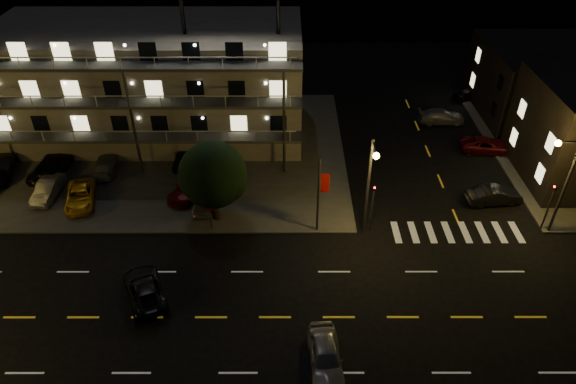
{
  "coord_description": "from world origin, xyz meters",
  "views": [
    {
      "loc": [
        2.8,
        -21.41,
        25.1
      ],
      "look_at": [
        2.82,
        8.0,
        3.9
      ],
      "focal_mm": 32.0,
      "sensor_mm": 36.0,
      "label": 1
    }
  ],
  "objects_px": {
    "road_car_east": "(325,356)",
    "road_car_west": "(145,289)",
    "side_car_0": "(494,195)",
    "lot_car_7": "(105,165)",
    "tree": "(212,176)",
    "lot_car_2": "(80,196)",
    "lot_car_4": "(206,198)"
  },
  "relations": [
    {
      "from": "road_car_east",
      "to": "road_car_west",
      "type": "height_order",
      "value": "road_car_east"
    },
    {
      "from": "side_car_0",
      "to": "road_car_east",
      "type": "bearing_deg",
      "value": 129.54
    },
    {
      "from": "lot_car_7",
      "to": "road_car_west",
      "type": "height_order",
      "value": "lot_car_7"
    },
    {
      "from": "side_car_0",
      "to": "road_car_west",
      "type": "distance_m",
      "value": 27.79
    },
    {
      "from": "tree",
      "to": "side_car_0",
      "type": "relative_size",
      "value": 1.48
    },
    {
      "from": "tree",
      "to": "lot_car_2",
      "type": "xyz_separation_m",
      "value": [
        -11.13,
        2.04,
        -3.27
      ]
    },
    {
      "from": "lot_car_7",
      "to": "side_car_0",
      "type": "bearing_deg",
      "value": 165.91
    },
    {
      "from": "road_car_west",
      "to": "lot_car_7",
      "type": "bearing_deg",
      "value": -89.27
    },
    {
      "from": "side_car_0",
      "to": "lot_car_7",
      "type": "bearing_deg",
      "value": 75.13
    },
    {
      "from": "lot_car_2",
      "to": "road_car_west",
      "type": "height_order",
      "value": "lot_car_2"
    },
    {
      "from": "lot_car_4",
      "to": "lot_car_7",
      "type": "distance_m",
      "value": 10.74
    },
    {
      "from": "tree",
      "to": "side_car_0",
      "type": "height_order",
      "value": "tree"
    },
    {
      "from": "tree",
      "to": "road_car_west",
      "type": "xyz_separation_m",
      "value": [
        -3.7,
        -7.98,
        -3.4
      ]
    },
    {
      "from": "lot_car_7",
      "to": "side_car_0",
      "type": "xyz_separation_m",
      "value": [
        32.61,
        -4.48,
        -0.05
      ]
    },
    {
      "from": "lot_car_2",
      "to": "road_car_west",
      "type": "bearing_deg",
      "value": -67.59
    },
    {
      "from": "tree",
      "to": "lot_car_4",
      "type": "relative_size",
      "value": 1.51
    },
    {
      "from": "lot_car_4",
      "to": "side_car_0",
      "type": "bearing_deg",
      "value": 3.39
    },
    {
      "from": "side_car_0",
      "to": "road_car_east",
      "type": "xyz_separation_m",
      "value": [
        -14.51,
        -15.35,
        0.03
      ]
    },
    {
      "from": "side_car_0",
      "to": "lot_car_2",
      "type": "bearing_deg",
      "value": 83.23
    },
    {
      "from": "side_car_0",
      "to": "road_car_east",
      "type": "relative_size",
      "value": 0.99
    },
    {
      "from": "tree",
      "to": "side_car_0",
      "type": "xyz_separation_m",
      "value": [
        22.16,
        2.2,
        -3.33
      ]
    },
    {
      "from": "tree",
      "to": "lot_car_2",
      "type": "relative_size",
      "value": 1.42
    },
    {
      "from": "lot_car_4",
      "to": "road_car_east",
      "type": "height_order",
      "value": "lot_car_4"
    },
    {
      "from": "lot_car_4",
      "to": "tree",
      "type": "bearing_deg",
      "value": -57.34
    },
    {
      "from": "lot_car_4",
      "to": "lot_car_7",
      "type": "height_order",
      "value": "lot_car_4"
    },
    {
      "from": "lot_car_4",
      "to": "road_car_west",
      "type": "bearing_deg",
      "value": -103.83
    },
    {
      "from": "tree",
      "to": "lot_car_4",
      "type": "bearing_deg",
      "value": 120.67
    },
    {
      "from": "tree",
      "to": "lot_car_2",
      "type": "height_order",
      "value": "tree"
    },
    {
      "from": "tree",
      "to": "road_car_west",
      "type": "bearing_deg",
      "value": -114.85
    },
    {
      "from": "lot_car_2",
      "to": "lot_car_4",
      "type": "height_order",
      "value": "lot_car_4"
    },
    {
      "from": "lot_car_7",
      "to": "road_car_west",
      "type": "xyz_separation_m",
      "value": [
        6.75,
        -14.66,
        -0.11
      ]
    },
    {
      "from": "side_car_0",
      "to": "road_car_west",
      "type": "bearing_deg",
      "value": 104.45
    }
  ]
}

